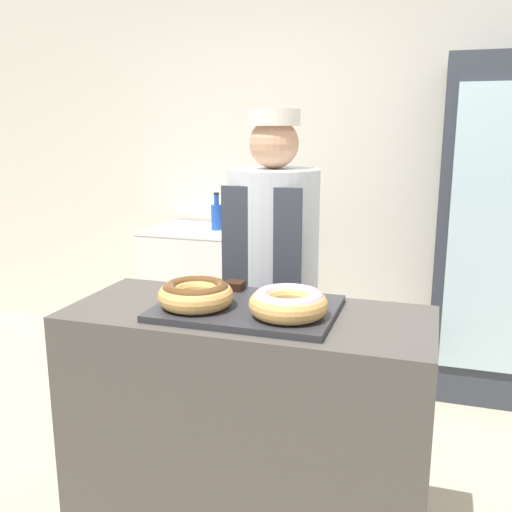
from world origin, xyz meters
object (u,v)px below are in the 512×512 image
Objects in this scene: bottle_red at (255,215)px; bottle_blue at (217,215)px; donut_light_glaze at (288,302)px; brownie_back_right at (290,290)px; baker_person at (273,287)px; beverage_fridge at (499,232)px; chest_freezer at (212,292)px; serving_tray at (247,308)px; brownie_back_left at (235,286)px; donut_chocolate_glaze at (196,294)px.

bottle_blue reaches higher than bottle_red.
donut_light_glaze is 1.03× the size of bottle_blue.
brownie_back_right is 1.85m from bottle_blue.
baker_person reaches higher than brownie_back_right.
beverage_fridge is 2.19× the size of chest_freezer.
beverage_fridge is at bearing 61.13° from serving_tray.
bottle_blue is (-0.71, 1.60, 0.01)m from brownie_back_left.
brownie_back_left reaches higher than chest_freezer.
donut_chocolate_glaze is 0.72m from baker_person.
donut_light_glaze is 3.77× the size of brownie_back_left.
donut_light_glaze is (0.17, -0.07, 0.06)m from serving_tray.
bottle_blue is at bearing -156.43° from bottle_red.
bottle_red is at bearing 110.77° from donut_light_glaze.
beverage_fridge reaches higher than chest_freezer.
donut_chocolate_glaze and donut_light_glaze have the same top height.
chest_freezer is 0.55m from bottle_blue.
chest_freezer is 3.55× the size of bottle_blue.
bottle_red is (-1.55, 0.11, 0.01)m from beverage_fridge.
chest_freezer is (-0.86, 1.78, -0.52)m from serving_tray.
beverage_fridge is at bearing -0.20° from bottle_blue.
serving_tray is 2.43× the size of bottle_blue.
brownie_back_right is at bearing -66.66° from baker_person.
brownie_back_left is at bearing -74.82° from bottle_red.
beverage_fridge reaches higher than donut_light_glaze.
brownie_back_left is 0.04× the size of beverage_fridge.
donut_chocolate_glaze is at bearing -138.93° from brownie_back_right.
bottle_blue is (-0.93, 1.60, 0.01)m from brownie_back_right.
baker_person is 1.35m from bottle_red.
bottle_red is at bearing 111.18° from baker_person.
bottle_red is at bearing 105.18° from brownie_back_left.
donut_chocolate_glaze is at bearing -78.21° from bottle_red.
bottle_blue is (-0.65, 1.84, -0.03)m from donut_chocolate_glaze.
donut_chocolate_glaze is at bearing -157.37° from serving_tray.
beverage_fridge is at bearing 55.83° from brownie_back_left.
brownie_back_left is 0.04× the size of baker_person.
brownie_back_right is at bearing -68.23° from bottle_red.
chest_freezer is (-1.84, 0.01, -0.54)m from beverage_fridge.
donut_chocolate_glaze is 3.77× the size of brownie_back_left.
brownie_back_left is 0.22m from brownie_back_right.
beverage_fridge reaches higher than donut_chocolate_glaze.
bottle_blue is at bearing -0.45° from chest_freezer.
bottle_blue reaches higher than brownie_back_left.
baker_person is 1.44m from chest_freezer.
baker_person reaches higher than chest_freezer.
donut_light_glaze is 0.16× the size of baker_person.
beverage_fridge is 1.91m from chest_freezer.
brownie_back_left is (-0.11, 0.17, 0.03)m from serving_tray.
donut_chocolate_glaze is 2.05m from chest_freezer.
bottle_red is (-0.74, 1.95, -0.03)m from donut_light_glaze.
brownie_back_left is 1.85m from chest_freezer.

